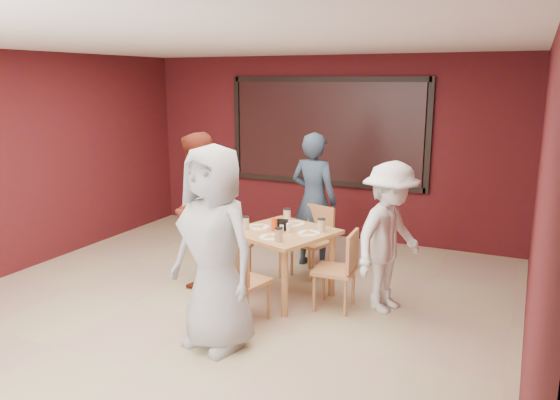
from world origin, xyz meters
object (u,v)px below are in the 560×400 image
at_px(chair_front, 240,278).
at_px(diner_right, 389,237).
at_px(diner_front, 214,248).
at_px(chair_right, 341,266).
at_px(chair_left, 223,242).
at_px(diner_back, 314,200).
at_px(diner_left, 197,210).
at_px(chair_back, 315,237).
at_px(dining_table, 283,239).

height_order(chair_front, diner_right, diner_right).
bearing_deg(diner_front, diner_right, 63.07).
relative_size(chair_right, diner_right, 0.54).
bearing_deg(diner_right, chair_front, 146.98).
height_order(chair_left, diner_back, diner_back).
bearing_deg(diner_left, chair_front, 43.75).
xyz_separation_m(diner_back, diner_right, (1.25, -0.99, -0.08)).
bearing_deg(chair_right, chair_left, 176.75).
bearing_deg(chair_back, chair_front, -95.00).
xyz_separation_m(chair_front, chair_back, (0.15, 1.68, 0.00)).
xyz_separation_m(dining_table, chair_left, (-0.80, 0.01, -0.14)).
distance_m(chair_right, diner_left, 1.87).
relative_size(diner_left, diner_right, 1.14).
relative_size(dining_table, diner_back, 0.70).
relative_size(chair_front, chair_back, 0.99).
bearing_deg(diner_right, dining_table, 116.00).
xyz_separation_m(chair_back, chair_right, (0.66, -0.91, 0.00)).
distance_m(dining_table, chair_back, 0.86).
height_order(chair_back, diner_right, diner_right).
height_order(chair_front, diner_front, diner_front).
relative_size(chair_front, diner_right, 0.54).
xyz_separation_m(dining_table, diner_right, (1.17, 0.14, 0.12)).
xyz_separation_m(chair_right, diner_front, (-0.79, -1.27, 0.45)).
xyz_separation_m(chair_left, diner_front, (0.73, -1.35, 0.40)).
bearing_deg(dining_table, diner_left, -177.40).
relative_size(chair_back, diner_right, 0.54).
height_order(chair_left, chair_right, chair_left).
distance_m(chair_front, diner_back, 2.01).
bearing_deg(diner_front, dining_table, 100.12).
xyz_separation_m(dining_table, chair_back, (0.06, 0.84, -0.19)).
xyz_separation_m(chair_back, chair_left, (-0.86, -0.82, 0.05)).
xyz_separation_m(diner_front, diner_right, (1.24, 1.48, -0.14)).
bearing_deg(diner_right, diner_front, 159.02).
bearing_deg(diner_left, chair_right, 80.87).
relative_size(dining_table, diner_left, 0.68).
xyz_separation_m(dining_table, diner_left, (-1.10, -0.05, 0.23)).
bearing_deg(chair_front, chair_back, 85.00).
height_order(dining_table, diner_back, diner_back).
relative_size(chair_left, diner_left, 0.52).
height_order(chair_right, diner_back, diner_back).
distance_m(diner_left, diner_right, 2.29).
distance_m(chair_back, chair_left, 1.19).
distance_m(chair_back, diner_right, 1.35).
xyz_separation_m(chair_right, diner_left, (-1.82, 0.02, 0.42)).
relative_size(chair_front, diner_back, 0.49).
relative_size(chair_back, chair_left, 0.91).
relative_size(chair_back, chair_right, 1.00).
height_order(chair_back, chair_left, chair_left).
bearing_deg(dining_table, chair_back, 85.88).
xyz_separation_m(diner_front, diner_left, (-1.04, 1.29, -0.03)).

